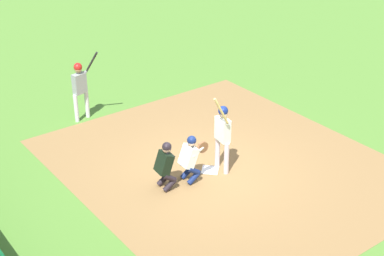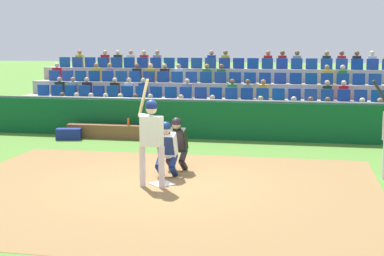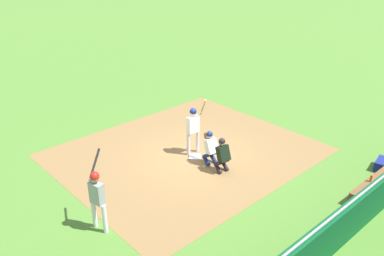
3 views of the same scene
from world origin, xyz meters
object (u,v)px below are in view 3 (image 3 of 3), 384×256
(home_plate_marker, at_px, (195,157))
(dugout_bench, at_px, (377,183))
(batter_at_plate, at_px, (193,125))
(home_plate_umpire, at_px, (222,154))
(water_bottle_on_bench, at_px, (371,178))
(on_deck_batter, at_px, (97,194))
(catcher_crouching, at_px, (210,146))
(equipment_duffel_bag, at_px, (381,164))

(home_plate_marker, relative_size, dugout_bench, 0.14)
(dugout_bench, bearing_deg, batter_at_plate, 115.78)
(batter_at_plate, bearing_deg, home_plate_marker, -120.98)
(home_plate_marker, height_order, batter_at_plate, batter_at_plate)
(home_plate_umpire, xyz_separation_m, dugout_bench, (3.00, -4.19, -0.49))
(home_plate_marker, distance_m, dugout_bench, 6.36)
(water_bottle_on_bench, bearing_deg, batter_at_plate, 112.21)
(on_deck_batter, bearing_deg, dugout_bench, -28.88)
(home_plate_marker, distance_m, catcher_crouching, 1.00)
(catcher_crouching, distance_m, water_bottle_on_bench, 5.42)
(dugout_bench, xyz_separation_m, water_bottle_on_bench, (-0.46, 0.06, 0.34))
(dugout_bench, bearing_deg, catcher_crouching, 120.66)
(home_plate_umpire, xyz_separation_m, water_bottle_on_bench, (2.53, -4.13, -0.15))
(catcher_crouching, relative_size, dugout_bench, 0.41)
(water_bottle_on_bench, xyz_separation_m, on_deck_batter, (-7.35, 4.24, 0.62))
(equipment_duffel_bag, bearing_deg, batter_at_plate, 116.34)
(catcher_crouching, height_order, equipment_duffel_bag, catcher_crouching)
(on_deck_batter, bearing_deg, home_plate_marker, 15.07)
(catcher_crouching, distance_m, dugout_bench, 5.71)
(batter_at_plate, height_order, equipment_duffel_bag, batter_at_plate)
(batter_at_plate, bearing_deg, home_plate_umpire, -95.58)
(equipment_duffel_bag, bearing_deg, dugout_bench, -172.18)
(dugout_bench, xyz_separation_m, on_deck_batter, (-7.81, 4.31, 0.96))
(home_plate_marker, height_order, on_deck_batter, on_deck_batter)
(batter_at_plate, distance_m, home_plate_umpire, 1.75)
(catcher_crouching, height_order, dugout_bench, catcher_crouching)
(home_plate_umpire, bearing_deg, catcher_crouching, 82.27)
(batter_at_plate, distance_m, dugout_bench, 6.59)
(home_plate_marker, bearing_deg, catcher_crouching, -82.59)
(batter_at_plate, distance_m, water_bottle_on_bench, 6.30)
(home_plate_marker, distance_m, batter_at_plate, 1.20)
(batter_at_plate, relative_size, home_plate_umpire, 1.74)
(batter_at_plate, xyz_separation_m, equipment_duffel_bag, (4.21, -5.38, -1.00))
(home_plate_umpire, height_order, equipment_duffel_bag, home_plate_umpire)
(batter_at_plate, height_order, dugout_bench, batter_at_plate)
(catcher_crouching, distance_m, on_deck_batter, 4.96)
(water_bottle_on_bench, relative_size, equipment_duffel_bag, 0.31)
(batter_at_plate, relative_size, on_deck_batter, 1.00)
(home_plate_umpire, xyz_separation_m, on_deck_batter, (-4.81, 0.12, 0.47))
(batter_at_plate, xyz_separation_m, catcher_crouching, (-0.07, -0.97, -0.45))
(catcher_crouching, relative_size, water_bottle_on_bench, 5.53)
(home_plate_umpire, height_order, dugout_bench, home_plate_umpire)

